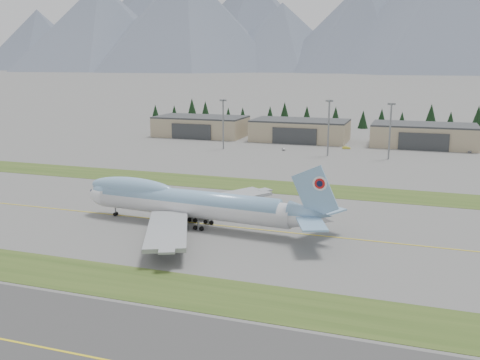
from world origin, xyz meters
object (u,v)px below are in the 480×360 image
(hangar_left, at_px, (201,126))
(hangar_right, at_px, (424,135))
(boeing_747_freighter, at_px, (189,203))
(service_vehicle_c, at_px, (470,153))
(hangar_center, at_px, (300,130))
(service_vehicle_a, at_px, (283,150))
(service_vehicle_b, at_px, (346,149))

(hangar_left, xyz_separation_m, hangar_right, (115.00, 0.00, 0.00))
(boeing_747_freighter, bearing_deg, service_vehicle_c, 66.35)
(hangar_center, relative_size, hangar_right, 1.00)
(hangar_center, bearing_deg, service_vehicle_c, -8.75)
(hangar_left, height_order, hangar_center, same)
(service_vehicle_a, relative_size, service_vehicle_c, 0.85)
(hangar_left, xyz_separation_m, service_vehicle_a, (54.52, -32.84, -5.39))
(service_vehicle_a, distance_m, service_vehicle_c, 82.98)
(service_vehicle_a, bearing_deg, service_vehicle_c, -5.63)
(boeing_747_freighter, height_order, hangar_left, boeing_747_freighter)
(hangar_right, bearing_deg, hangar_center, 180.00)
(boeing_747_freighter, relative_size, hangar_center, 1.40)
(hangar_center, bearing_deg, service_vehicle_b, -36.44)
(hangar_center, bearing_deg, hangar_left, 180.00)
(hangar_right, xyz_separation_m, service_vehicle_a, (-60.48, -32.84, -5.39))
(hangar_center, xyz_separation_m, service_vehicle_c, (79.92, -12.31, -5.39))
(hangar_left, height_order, service_vehicle_a, hangar_left)
(service_vehicle_a, height_order, service_vehicle_b, service_vehicle_b)
(boeing_747_freighter, xyz_separation_m, hangar_left, (-60.60, 152.17, -0.43))
(hangar_left, distance_m, hangar_center, 55.00)
(boeing_747_freighter, bearing_deg, hangar_center, 96.44)
(boeing_747_freighter, distance_m, hangar_left, 163.79)
(service_vehicle_c, bearing_deg, service_vehicle_a, -156.56)
(hangar_left, height_order, service_vehicle_c, hangar_left)
(hangar_left, xyz_separation_m, service_vehicle_c, (134.92, -12.31, -5.39))
(hangar_right, relative_size, service_vehicle_b, 12.54)
(hangar_left, relative_size, service_vehicle_b, 12.54)
(service_vehicle_c, bearing_deg, hangar_right, 157.41)
(hangar_right, xyz_separation_m, service_vehicle_b, (-33.75, -19.38, -5.39))
(boeing_747_freighter, xyz_separation_m, service_vehicle_c, (74.32, 139.86, -5.82))
(hangar_center, bearing_deg, boeing_747_freighter, -87.89)
(boeing_747_freighter, height_order, service_vehicle_a, boeing_747_freighter)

